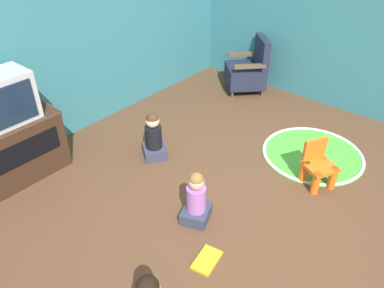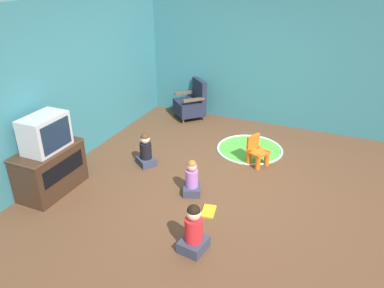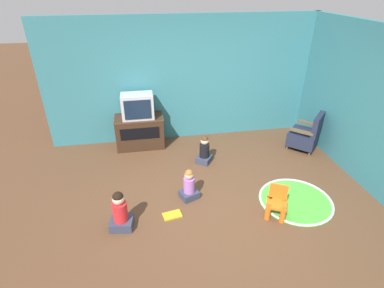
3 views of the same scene
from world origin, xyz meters
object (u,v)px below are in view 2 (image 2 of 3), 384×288
object	(u,v)px
tv_cabinet	(50,169)
child_watching_center	(192,179)
black_armchair	(191,103)
child_watching_left	(194,231)
child_watching_right	(146,152)
book	(209,211)
television	(45,133)
yellow_kid_chair	(257,153)

from	to	relation	value
tv_cabinet	child_watching_center	distance (m)	2.02
black_armchair	child_watching_left	size ratio (longest dim) A/B	1.31
child_watching_center	child_watching_right	xyz separation A→B (m)	(0.47, 1.01, 0.01)
child_watching_left	book	bearing A→B (deg)	15.92
television	child_watching_center	world-z (taller)	television
tv_cabinet	child_watching_left	distance (m)	2.39
child_watching_right	book	distance (m)	1.62
child_watching_left	child_watching_right	distance (m)	2.14
television	black_armchair	distance (m)	3.47
child_watching_right	child_watching_left	bearing A→B (deg)	169.53
black_armchair	child_watching_right	xyz separation A→B (m)	(-2.16, -0.14, -0.08)
black_armchair	book	distance (m)	3.34
television	yellow_kid_chair	xyz separation A→B (m)	(1.93, -2.48, -0.72)
tv_cabinet	child_watching_center	size ratio (longest dim) A/B	1.83
tv_cabinet	black_armchair	distance (m)	3.43
black_armchair	yellow_kid_chair	bearing A→B (deg)	5.59
television	black_armchair	bearing A→B (deg)	-11.64
tv_cabinet	television	xyz separation A→B (m)	(-0.00, -0.03, 0.57)
television	yellow_kid_chair	bearing A→B (deg)	-52.02
black_armchair	child_watching_right	world-z (taller)	black_armchair
child_watching_left	child_watching_right	world-z (taller)	child_watching_left
child_watching_right	book	size ratio (longest dim) A/B	1.84
black_armchair	child_watching_center	world-z (taller)	black_armchair
child_watching_right	book	world-z (taller)	child_watching_right
television	child_watching_left	distance (m)	2.44
tv_cabinet	yellow_kid_chair	world-z (taller)	tv_cabinet
tv_cabinet	yellow_kid_chair	size ratio (longest dim) A/B	2.02
black_armchair	book	size ratio (longest dim) A/B	2.66
television	book	world-z (taller)	television
child_watching_center	child_watching_right	bearing A→B (deg)	43.88
child_watching_left	book	world-z (taller)	child_watching_left
child_watching_right	yellow_kid_chair	bearing A→B (deg)	-120.61
tv_cabinet	child_watching_right	distance (m)	1.48
yellow_kid_chair	child_watching_right	bearing A→B (deg)	142.25
tv_cabinet	yellow_kid_chair	bearing A→B (deg)	-52.40
black_armchair	television	bearing A→B (deg)	-57.59
tv_cabinet	book	world-z (taller)	tv_cabinet
black_armchair	child_watching_center	size ratio (longest dim) A/B	1.51
child_watching_center	yellow_kid_chair	bearing A→B (deg)	-48.74
yellow_kid_chair	child_watching_center	world-z (taller)	child_watching_center
television	yellow_kid_chair	size ratio (longest dim) A/B	1.28
child_watching_center	child_watching_left	bearing A→B (deg)	-176.75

